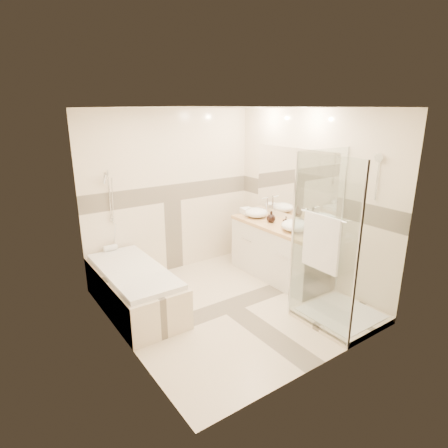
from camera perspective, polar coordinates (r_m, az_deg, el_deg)
room at (r=4.60m, az=1.23°, el=1.67°), size 2.82×3.02×2.52m
bathtub at (r=4.99m, az=-13.53°, el=-9.27°), size 0.75×1.70×0.56m
vanity at (r=5.73m, az=8.17°, el=-4.12°), size 0.58×1.62×0.85m
shower_enclosure at (r=4.71m, az=16.19°, el=-8.44°), size 0.96×0.93×2.04m
vessel_sink_near at (r=5.91m, az=4.94°, el=1.76°), size 0.37×0.37×0.15m
vessel_sink_far at (r=5.31m, az=10.84°, el=-0.20°), size 0.40×0.40×0.16m
faucet_near at (r=6.02m, az=6.54°, el=2.98°), size 0.12×0.03×0.30m
faucet_far at (r=5.44m, az=12.49°, el=1.11°), size 0.12×0.03×0.30m
amenity_bottle_a at (r=5.44m, az=9.40°, el=0.30°), size 0.10×0.10×0.16m
amenity_bottle_b at (r=5.66m, az=7.19°, el=1.11°), size 0.17×0.17×0.17m
folded_towels at (r=6.08m, az=3.68°, el=1.93°), size 0.21×0.31×0.09m
rolled_towel at (r=5.54m, az=-16.93°, el=-3.50°), size 0.19×0.09×0.09m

